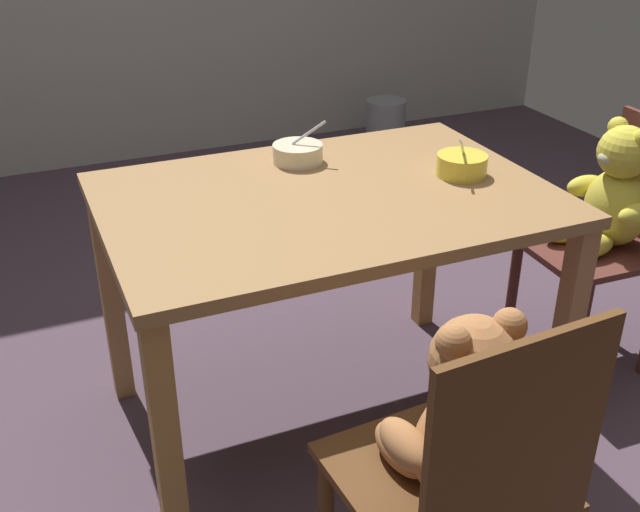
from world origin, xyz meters
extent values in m
cube|color=#4E3C49|center=(0.00, 0.00, -0.02)|extent=(5.20, 5.20, 0.04)
cube|color=olive|center=(0.00, 0.00, 0.73)|extent=(1.18, 0.82, 0.03)
cube|color=#A0743C|center=(-0.55, -0.37, 0.36)|extent=(0.06, 0.06, 0.71)
cube|color=#A47044|center=(0.55, -0.37, 0.36)|extent=(0.06, 0.06, 0.71)
cube|color=#9F7444|center=(-0.55, 0.37, 0.36)|extent=(0.06, 0.06, 0.71)
cube|color=#9F703B|center=(0.55, 0.37, 0.36)|extent=(0.06, 0.06, 0.71)
cube|color=#572A23|center=(0.91, -0.04, 0.42)|extent=(0.41, 0.38, 0.02)
cylinder|color=#572A23|center=(0.75, 0.12, 0.21)|extent=(0.04, 0.04, 0.41)
cylinder|color=#572A23|center=(0.73, -0.19, 0.21)|extent=(0.04, 0.04, 0.41)
cylinder|color=#572A23|center=(1.08, 0.10, 0.21)|extent=(0.04, 0.04, 0.41)
ellipsoid|color=gold|center=(0.98, -0.04, 0.56)|extent=(0.19, 0.22, 0.25)
ellipsoid|color=beige|center=(0.92, -0.04, 0.54)|extent=(0.07, 0.12, 0.15)
sphere|color=gold|center=(0.97, -0.04, 0.74)|extent=(0.16, 0.16, 0.16)
ellipsoid|color=beige|center=(0.91, -0.04, 0.73)|extent=(0.06, 0.07, 0.05)
sphere|color=gold|center=(0.98, 0.01, 0.80)|extent=(0.06, 0.06, 0.06)
ellipsoid|color=gold|center=(0.95, 0.08, 0.59)|extent=(0.14, 0.07, 0.07)
ellipsoid|color=gold|center=(0.94, -0.16, 0.59)|extent=(0.14, 0.07, 0.07)
ellipsoid|color=gold|center=(0.85, 0.02, 0.47)|extent=(0.16, 0.08, 0.08)
ellipsoid|color=gold|center=(0.84, -0.10, 0.47)|extent=(0.16, 0.08, 0.08)
cube|color=#583418|center=(-0.06, -0.73, 0.42)|extent=(0.43, 0.43, 0.02)
cube|color=#583418|center=(-0.05, -0.92, 0.65)|extent=(0.38, 0.04, 0.44)
cylinder|color=#583418|center=(0.10, -0.55, 0.21)|extent=(0.04, 0.04, 0.41)
ellipsoid|color=#A96E41|center=(-0.06, -0.80, 0.56)|extent=(0.23, 0.20, 0.25)
ellipsoid|color=beige|center=(-0.06, -0.74, 0.55)|extent=(0.12, 0.07, 0.15)
sphere|color=#A96E41|center=(-0.06, -0.79, 0.75)|extent=(0.17, 0.17, 0.17)
ellipsoid|color=beige|center=(-0.06, -0.73, 0.73)|extent=(0.07, 0.06, 0.05)
sphere|color=#A96E41|center=(0.00, -0.79, 0.81)|extent=(0.06, 0.06, 0.06)
sphere|color=#A96E41|center=(-0.12, -0.80, 0.81)|extent=(0.06, 0.06, 0.06)
ellipsoid|color=#A96E41|center=(0.06, -0.76, 0.59)|extent=(0.08, 0.15, 0.07)
ellipsoid|color=#A96E41|center=(-0.19, -0.78, 0.59)|extent=(0.08, 0.15, 0.07)
ellipsoid|color=#A96E41|center=(-0.01, -0.66, 0.47)|extent=(0.09, 0.17, 0.08)
ellipsoid|color=#A96E41|center=(-0.13, -0.67, 0.47)|extent=(0.09, 0.17, 0.08)
cylinder|color=beige|center=(0.01, 0.25, 0.78)|extent=(0.15, 0.15, 0.05)
cylinder|color=beige|center=(0.01, 0.25, 0.75)|extent=(0.08, 0.08, 0.01)
cylinder|color=beige|center=(0.01, 0.25, 0.80)|extent=(0.12, 0.12, 0.01)
cylinder|color=#BCBCC1|center=(0.05, 0.24, 0.84)|extent=(0.10, 0.04, 0.07)
ellipsoid|color=#BCBCC1|center=(0.00, 0.25, 0.79)|extent=(0.04, 0.03, 0.01)
cylinder|color=yellow|center=(0.40, -0.02, 0.78)|extent=(0.14, 0.14, 0.06)
cylinder|color=yellow|center=(0.40, -0.02, 0.75)|extent=(0.08, 0.08, 0.01)
cylinder|color=beige|center=(0.40, -0.02, 0.80)|extent=(0.11, 0.11, 0.01)
cylinder|color=#BCBCC1|center=(0.38, -0.05, 0.84)|extent=(0.07, 0.08, 0.07)
ellipsoid|color=#BCBCC1|center=(0.40, -0.02, 0.80)|extent=(0.04, 0.04, 0.01)
cylinder|color=#93969B|center=(1.32, 2.15, 0.14)|extent=(0.23, 0.23, 0.28)
camera|label=1|loc=(-0.75, -1.70, 1.54)|focal=42.90mm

